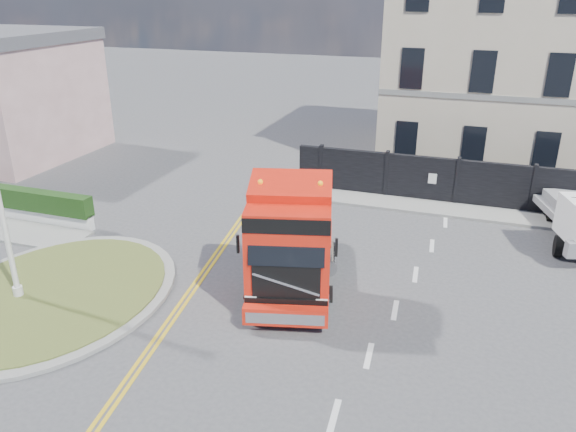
% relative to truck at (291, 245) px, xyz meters
% --- Properties ---
extents(ground, '(120.00, 120.00, 0.00)m').
position_rel_truck_xyz_m(ground, '(0.23, 0.48, -1.66)').
color(ground, '#424244').
rests_on(ground, ground).
extents(traffic_island, '(6.80, 6.80, 0.17)m').
position_rel_truck_xyz_m(traffic_island, '(-6.77, -2.52, -1.58)').
color(traffic_island, gray).
rests_on(traffic_island, ground).
extents(hedge_wall, '(8.00, 0.55, 1.35)m').
position_rel_truck_xyz_m(hedge_wall, '(-12.77, 1.98, -0.92)').
color(hedge_wall, silver).
rests_on(hedge_wall, ground).
extents(seaside_bldg_pink, '(8.00, 8.00, 6.00)m').
position_rel_truck_xyz_m(seaside_bldg_pink, '(-19.77, 9.48, 1.34)').
color(seaside_bldg_pink, beige).
rests_on(seaside_bldg_pink, ground).
extents(hoarding_fence, '(18.80, 0.25, 2.00)m').
position_rel_truck_xyz_m(hoarding_fence, '(6.79, 9.48, -0.66)').
color(hoarding_fence, black).
rests_on(hoarding_fence, ground).
extents(georgian_building, '(12.30, 10.30, 12.80)m').
position_rel_truck_xyz_m(georgian_building, '(6.23, 16.98, 4.11)').
color(georgian_building, beige).
rests_on(georgian_building, ground).
extents(pavement_far, '(20.00, 1.60, 0.12)m').
position_rel_truck_xyz_m(pavement_far, '(6.23, 8.58, -1.60)').
color(pavement_far, gray).
rests_on(pavement_far, ground).
extents(truck, '(3.78, 6.56, 3.71)m').
position_rel_truck_xyz_m(truck, '(0.00, 0.00, 0.00)').
color(truck, black).
rests_on(truck, ground).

